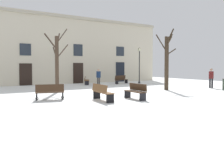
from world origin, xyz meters
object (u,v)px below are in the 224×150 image
object	(u,v)px
bench_far_corner	(121,79)
tree_foreground	(57,61)
bench_near_center_tree	(102,92)
person_strolling	(211,77)
bench_by_litter_bin	(50,92)
bench_facing_shops	(86,80)
person_near_bench	(99,76)
bench_near_lamp	(136,91)
tree_left_of_center	(167,60)
streetlamp	(139,61)

from	to	relation	value
bench_far_corner	tree_foreground	bearing A→B (deg)	-172.91
bench_near_center_tree	person_strolling	world-z (taller)	person_strolling
bench_by_litter_bin	tree_foreground	bearing A→B (deg)	-98.47
bench_facing_shops	person_near_bench	world-z (taller)	person_near_bench
bench_near_lamp	bench_by_litter_bin	world-z (taller)	bench_near_lamp
bench_near_center_tree	bench_facing_shops	xyz separation A→B (m)	(3.63, 10.68, -0.03)
tree_left_of_center	bench_by_litter_bin	distance (m)	9.79
bench_far_corner	tree_left_of_center	bearing A→B (deg)	-113.65
tree_foreground	bench_near_center_tree	distance (m)	5.64
tree_foreground	person_near_bench	world-z (taller)	tree_foreground
tree_foreground	person_near_bench	xyz separation A→B (m)	(5.13, 3.43, -1.40)
tree_left_of_center	bench_facing_shops	xyz separation A→B (m)	(-3.50, 8.32, -1.96)
bench_far_corner	bench_facing_shops	bearing A→B (deg)	145.72
tree_left_of_center	bench_near_lamp	distance (m)	6.18
tree_foreground	bench_by_litter_bin	size ratio (longest dim) A/B	2.92
person_strolling	bench_by_litter_bin	bearing A→B (deg)	58.08
bench_facing_shops	tree_left_of_center	bearing A→B (deg)	-132.61
bench_near_center_tree	bench_near_lamp	size ratio (longest dim) A/B	1.19
tree_foreground	bench_by_litter_bin	xyz separation A→B (m)	(-1.39, -3.45, -1.88)
person_strolling	bench_facing_shops	bearing A→B (deg)	10.32
bench_near_center_tree	person_strolling	xyz separation A→B (m)	(11.66, 1.52, 0.49)
person_near_bench	tree_foreground	bearing A→B (deg)	84.95
person_near_bench	bench_far_corner	bearing A→B (deg)	-110.46
tree_left_of_center	person_strolling	xyz separation A→B (m)	(4.52, -0.84, -1.44)
bench_far_corner	bench_facing_shops	size ratio (longest dim) A/B	1.01
streetlamp	bench_near_center_tree	size ratio (longest dim) A/B	2.16
tree_left_of_center	bench_far_corner	bearing A→B (deg)	87.43
bench_near_lamp	person_near_bench	distance (m)	9.35
bench_near_lamp	bench_facing_shops	world-z (taller)	bench_near_lamp
tree_left_of_center	tree_foreground	world-z (taller)	tree_left_of_center
person_near_bench	streetlamp	bearing A→B (deg)	-123.17
bench_facing_shops	person_strolling	distance (m)	12.19
bench_facing_shops	person_near_bench	xyz separation A→B (m)	(0.45, -2.02, 0.48)
bench_by_litter_bin	bench_facing_shops	bearing A→B (deg)	-110.82
streetlamp	person_near_bench	size ratio (longest dim) A/B	2.44
tree_foreground	bench_facing_shops	bearing A→B (deg)	49.37
streetlamp	person_near_bench	world-z (taller)	streetlamp
tree_left_of_center	streetlamp	xyz separation A→B (m)	(2.42, 6.84, 0.09)
bench_by_litter_bin	bench_near_lamp	bearing A→B (deg)	166.77
tree_foreground	bench_near_lamp	bearing A→B (deg)	-61.88
bench_facing_shops	bench_near_center_tree	bearing A→B (deg)	-174.21
bench_near_center_tree	bench_facing_shops	bearing A→B (deg)	-16.58
tree_left_of_center	tree_foreground	xyz separation A→B (m)	(-8.18, 2.86, -0.08)
tree_foreground	bench_near_center_tree	size ratio (longest dim) A/B	2.52
bench_near_lamp	person_near_bench	world-z (taller)	person_near_bench
bench_near_lamp	person_strolling	distance (m)	9.89
bench_far_corner	bench_facing_shops	world-z (taller)	bench_far_corner
streetlamp	person_strolling	world-z (taller)	streetlamp
person_strolling	streetlamp	bearing A→B (deg)	-15.58
bench_far_corner	person_near_bench	xyz separation A→B (m)	(-3.38, -1.12, 0.46)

